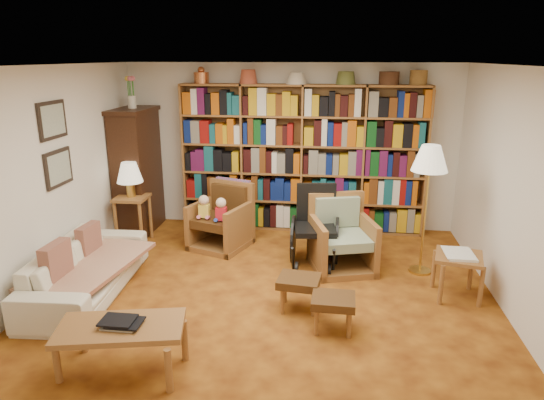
% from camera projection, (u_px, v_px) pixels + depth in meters
% --- Properties ---
extents(floor, '(5.00, 5.00, 0.00)m').
position_uv_depth(floor, '(268.00, 299.00, 5.38)').
color(floor, '#B2691B').
rests_on(floor, ground).
extents(ceiling, '(5.00, 5.00, 0.00)m').
position_uv_depth(ceiling, '(268.00, 66.00, 4.67)').
color(ceiling, white).
rests_on(ceiling, wall_back).
extents(wall_back, '(5.00, 0.00, 5.00)m').
position_uv_depth(wall_back, '(290.00, 147.00, 7.40)').
color(wall_back, white).
rests_on(wall_back, floor).
extents(wall_front, '(5.00, 0.00, 5.00)m').
position_uv_depth(wall_front, '(207.00, 312.00, 2.65)').
color(wall_front, white).
rests_on(wall_front, floor).
extents(wall_left, '(0.00, 5.00, 5.00)m').
position_uv_depth(wall_left, '(43.00, 183.00, 5.32)').
color(wall_left, white).
rests_on(wall_left, floor).
extents(wall_right, '(0.00, 5.00, 5.00)m').
position_uv_depth(wall_right, '(522.00, 199.00, 4.72)').
color(wall_right, white).
rests_on(wall_right, floor).
extents(bookshelf, '(3.60, 0.30, 2.42)m').
position_uv_depth(bookshelf, '(302.00, 155.00, 7.24)').
color(bookshelf, '#8F5D2C').
rests_on(bookshelf, floor).
extents(curio_cabinet, '(0.50, 0.95, 2.40)m').
position_uv_depth(curio_cabinet, '(137.00, 169.00, 7.28)').
color(curio_cabinet, '#351A0E').
rests_on(curio_cabinet, floor).
extents(framed_pictures, '(0.03, 0.52, 0.97)m').
position_uv_depth(framed_pictures, '(55.00, 144.00, 5.50)').
color(framed_pictures, black).
rests_on(framed_pictures, wall_left).
extents(sofa, '(2.01, 0.89, 0.57)m').
position_uv_depth(sofa, '(87.00, 269.00, 5.45)').
color(sofa, beige).
rests_on(sofa, floor).
extents(sofa_throw, '(1.00, 1.62, 0.04)m').
position_uv_depth(sofa_throw, '(91.00, 268.00, 5.44)').
color(sofa_throw, beige).
rests_on(sofa_throw, sofa).
extents(cushion_left, '(0.14, 0.37, 0.37)m').
position_uv_depth(cushion_left, '(89.00, 244.00, 5.75)').
color(cushion_left, maroon).
rests_on(cushion_left, sofa).
extents(cushion_right, '(0.15, 0.41, 0.41)m').
position_uv_depth(cushion_right, '(57.00, 268.00, 5.09)').
color(cushion_right, maroon).
rests_on(cushion_right, sofa).
extents(side_table_lamp, '(0.45, 0.45, 0.68)m').
position_uv_depth(side_table_lamp, '(132.00, 208.00, 6.90)').
color(side_table_lamp, '#8F5D2C').
rests_on(side_table_lamp, floor).
extents(table_lamp, '(0.36, 0.36, 0.49)m').
position_uv_depth(table_lamp, '(129.00, 174.00, 6.75)').
color(table_lamp, gold).
rests_on(table_lamp, side_table_lamp).
extents(armchair_leather, '(0.95, 0.95, 0.91)m').
position_uv_depth(armchair_leather, '(222.00, 220.00, 6.84)').
color(armchair_leather, '#8F5D2C').
rests_on(armchair_leather, floor).
extents(armchair_sage, '(0.94, 0.95, 0.91)m').
position_uv_depth(armchair_sage, '(342.00, 240.00, 6.14)').
color(armchair_sage, '#8F5D2C').
rests_on(armchair_sage, floor).
extents(wheelchair, '(0.59, 0.83, 1.03)m').
position_uv_depth(wheelchair, '(315.00, 229.00, 6.18)').
color(wheelchair, black).
rests_on(wheelchair, floor).
extents(floor_lamp, '(0.42, 0.42, 1.60)m').
position_uv_depth(floor_lamp, '(430.00, 164.00, 5.66)').
color(floor_lamp, gold).
rests_on(floor_lamp, floor).
extents(side_table_papers, '(0.59, 0.59, 0.53)m').
position_uv_depth(side_table_papers, '(458.00, 262.00, 5.32)').
color(side_table_papers, '#8F5D2C').
rests_on(side_table_papers, floor).
extents(footstool_a, '(0.47, 0.41, 0.37)m').
position_uv_depth(footstool_a, '(299.00, 283.00, 5.09)').
color(footstool_a, '#513215').
rests_on(footstool_a, floor).
extents(footstool_b, '(0.43, 0.37, 0.35)m').
position_uv_depth(footstool_b, '(333.00, 303.00, 4.70)').
color(footstool_b, '#513215').
rests_on(footstool_b, floor).
extents(coffee_table, '(1.12, 0.72, 0.49)m').
position_uv_depth(coffee_table, '(121.00, 331.00, 4.05)').
color(coffee_table, '#8F5D2C').
rests_on(coffee_table, floor).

